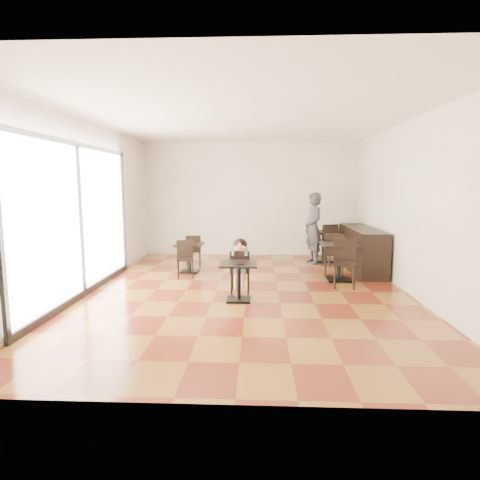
# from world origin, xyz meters

# --- Properties ---
(floor) EXTENTS (6.00, 8.00, 0.01)m
(floor) POSITION_xyz_m (0.00, 0.00, 0.00)
(floor) COLOR brown
(floor) RESTS_ON ground
(ceiling) EXTENTS (6.00, 8.00, 0.01)m
(ceiling) POSITION_xyz_m (0.00, 0.00, 3.20)
(ceiling) COLOR white
(ceiling) RESTS_ON floor
(wall_back) EXTENTS (6.00, 0.01, 3.20)m
(wall_back) POSITION_xyz_m (0.00, 4.00, 1.60)
(wall_back) COLOR white
(wall_back) RESTS_ON floor
(wall_front) EXTENTS (6.00, 0.01, 3.20)m
(wall_front) POSITION_xyz_m (0.00, -4.00, 1.60)
(wall_front) COLOR white
(wall_front) RESTS_ON floor
(wall_left) EXTENTS (0.01, 8.00, 3.20)m
(wall_left) POSITION_xyz_m (-3.00, 0.00, 1.60)
(wall_left) COLOR white
(wall_left) RESTS_ON floor
(wall_right) EXTENTS (0.01, 8.00, 3.20)m
(wall_right) POSITION_xyz_m (3.00, 0.00, 1.60)
(wall_right) COLOR white
(wall_right) RESTS_ON floor
(storefront_window) EXTENTS (0.04, 4.50, 2.60)m
(storefront_window) POSITION_xyz_m (-2.97, -0.50, 1.40)
(storefront_window) COLOR white
(storefront_window) RESTS_ON floor
(child_table) EXTENTS (0.64, 0.64, 0.67)m
(child_table) POSITION_xyz_m (-0.13, -0.66, 0.34)
(child_table) COLOR black
(child_table) RESTS_ON floor
(child_chair) EXTENTS (0.36, 0.36, 0.81)m
(child_chair) POSITION_xyz_m (-0.13, -0.11, 0.40)
(child_chair) COLOR black
(child_chair) RESTS_ON floor
(child) EXTENTS (0.36, 0.51, 1.02)m
(child) POSITION_xyz_m (-0.13, -0.11, 0.51)
(child) COLOR slate
(child) RESTS_ON child_chair
(plate) EXTENTS (0.23, 0.23, 0.01)m
(plate) POSITION_xyz_m (-0.13, -0.76, 0.68)
(plate) COLOR black
(plate) RESTS_ON child_table
(pizza_slice) EXTENTS (0.24, 0.18, 0.05)m
(pizza_slice) POSITION_xyz_m (-0.13, -0.30, 0.88)
(pizza_slice) COLOR #E7D683
(pizza_slice) RESTS_ON child
(adult_patron) EXTENTS (0.60, 0.75, 1.81)m
(adult_patron) POSITION_xyz_m (1.61, 2.77, 0.91)
(adult_patron) COLOR #3A3A3E
(adult_patron) RESTS_ON floor
(cafe_table_mid) EXTENTS (0.87, 0.87, 0.79)m
(cafe_table_mid) POSITION_xyz_m (1.91, 0.91, 0.39)
(cafe_table_mid) COLOR black
(cafe_table_mid) RESTS_ON floor
(cafe_table_left) EXTENTS (0.73, 0.73, 0.67)m
(cafe_table_left) POSITION_xyz_m (-1.37, 1.60, 0.33)
(cafe_table_left) COLOR black
(cafe_table_left) RESTS_ON floor
(cafe_table_back) EXTENTS (0.92, 0.92, 0.79)m
(cafe_table_back) POSITION_xyz_m (1.93, 3.07, 0.40)
(cafe_table_back) COLOR black
(cafe_table_back) RESTS_ON floor
(chair_mid_a) EXTENTS (0.50, 0.50, 0.95)m
(chair_mid_a) POSITION_xyz_m (1.91, 1.46, 0.47)
(chair_mid_a) COLOR black
(chair_mid_a) RESTS_ON floor
(chair_mid_b) EXTENTS (0.50, 0.50, 0.95)m
(chair_mid_b) POSITION_xyz_m (1.91, 0.36, 0.47)
(chair_mid_b) COLOR black
(chair_mid_b) RESTS_ON floor
(chair_left_a) EXTENTS (0.42, 0.42, 0.80)m
(chair_left_a) POSITION_xyz_m (-1.37, 2.15, 0.40)
(chair_left_a) COLOR black
(chair_left_a) RESTS_ON floor
(chair_left_b) EXTENTS (0.42, 0.42, 0.80)m
(chair_left_b) POSITION_xyz_m (-1.37, 1.05, 0.40)
(chair_left_b) COLOR black
(chair_left_b) RESTS_ON floor
(chair_back_a) EXTENTS (0.53, 0.53, 0.95)m
(chair_back_a) POSITION_xyz_m (2.09, 3.50, 0.48)
(chair_back_a) COLOR black
(chair_back_a) RESTS_ON floor
(chair_back_b) EXTENTS (0.53, 0.53, 0.95)m
(chair_back_b) POSITION_xyz_m (2.09, 2.52, 0.48)
(chair_back_b) COLOR black
(chair_back_b) RESTS_ON floor
(service_counter) EXTENTS (0.60, 2.40, 1.00)m
(service_counter) POSITION_xyz_m (2.65, 2.00, 0.50)
(service_counter) COLOR black
(service_counter) RESTS_ON floor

